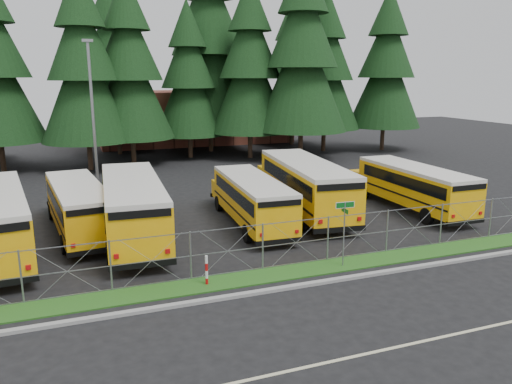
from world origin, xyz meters
The scene contains 24 objects.
ground centered at (0.00, 0.00, 0.00)m, with size 120.00×120.00×0.00m, color black.
curb centered at (0.00, -3.10, 0.06)m, with size 50.00×0.25×0.12m, color gray.
grass_verge centered at (0.00, -1.70, 0.03)m, with size 50.00×1.40×0.06m, color #1B4D16.
road_lane_line centered at (0.00, -8.00, 0.01)m, with size 50.00×0.12×0.01m, color beige.
chainlink_fence centered at (0.00, -1.00, 1.00)m, with size 44.00×0.10×2.00m, color gray, non-canonical shape.
brick_building centered at (6.00, 40.00, 3.00)m, with size 22.00×10.00×6.00m, color brown.
bus_2 centered at (-7.94, 6.85, 1.30)m, with size 2.34×9.91×2.60m, color #EDA107, non-canonical shape.
bus_3 centered at (-5.44, 5.09, 1.51)m, with size 2.71×11.49×3.01m, color #EDA107, non-canonical shape.
bus_5 centered at (0.75, 5.29, 1.29)m, with size 2.32×9.84×2.58m, color #EDA107, non-canonical shape.
bus_6 centered at (4.43, 6.47, 1.53)m, with size 2.76×11.71×3.07m, color #EDA107, non-canonical shape.
bus_east centered at (10.67, 4.82, 1.33)m, with size 2.39×10.12×2.65m, color #EDA107, non-canonical shape.
street_sign centered at (2.27, -1.85, 2.03)m, with size 0.84×0.55×2.81m.
striped_bollard centered at (-3.57, -1.72, 0.60)m, with size 0.11×0.11×1.20m, color #B20C0C.
light_standard centered at (-6.45, 16.85, 5.50)m, with size 0.70×0.35×10.14m.
conifer_3 centered at (-6.58, 24.98, 8.21)m, with size 7.42×7.42×16.42m, color black, non-canonical shape.
conifer_4 centered at (-2.84, 26.08, 8.19)m, with size 7.41×7.41×16.39m, color black, non-canonical shape.
conifer_5 centered at (2.89, 28.50, 7.37)m, with size 6.66×6.66×14.73m, color black, non-canonical shape.
conifer_6 centered at (8.28, 26.27, 8.37)m, with size 7.57×7.57×16.75m, color black, non-canonical shape.
conifer_7 centered at (12.33, 23.46, 9.39)m, with size 8.49×8.49×18.78m, color black, non-canonical shape.
conifer_8 centered at (17.03, 27.69, 8.11)m, with size 7.33×7.33×16.22m, color black, non-canonical shape.
conifer_9 centered at (23.42, 26.36, 8.38)m, with size 7.58×7.58×16.77m, color black, non-canonical shape.
conifer_11 centered at (-3.39, 33.11, 8.90)m, with size 8.05×8.05×17.80m, color black, non-canonical shape.
conifer_12 centered at (5.82, 31.68, 10.81)m, with size 9.78×9.78×21.62m, color black, non-canonical shape.
conifer_13 centered at (16.01, 33.64, 8.23)m, with size 7.45×7.45×16.47m, color black, non-canonical shape.
Camera 1 is at (-8.01, -18.99, 7.84)m, focal length 35.00 mm.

